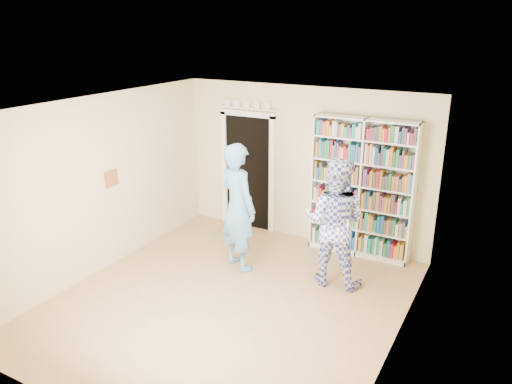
% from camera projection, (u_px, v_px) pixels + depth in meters
% --- Properties ---
extents(floor, '(5.00, 5.00, 0.00)m').
position_uv_depth(floor, '(229.00, 301.00, 6.96)').
color(floor, '#A97A52').
rests_on(floor, ground).
extents(ceiling, '(5.00, 5.00, 0.00)m').
position_uv_depth(ceiling, '(226.00, 107.00, 6.09)').
color(ceiling, white).
rests_on(ceiling, wall_back).
extents(wall_back, '(4.50, 0.00, 4.50)m').
position_uv_depth(wall_back, '(304.00, 165.00, 8.60)').
color(wall_back, beige).
rests_on(wall_back, floor).
extents(wall_left, '(0.00, 5.00, 5.00)m').
position_uv_depth(wall_left, '(101.00, 185.00, 7.54)').
color(wall_left, beige).
rests_on(wall_left, floor).
extents(wall_right, '(0.00, 5.00, 5.00)m').
position_uv_depth(wall_right, '(401.00, 245.00, 5.50)').
color(wall_right, beige).
rests_on(wall_right, floor).
extents(bookshelf, '(1.66, 0.31, 2.29)m').
position_uv_depth(bookshelf, '(362.00, 188.00, 8.03)').
color(bookshelf, white).
rests_on(bookshelf, floor).
extents(doorway, '(1.10, 0.08, 2.43)m').
position_uv_depth(doorway, '(248.00, 166.00, 9.13)').
color(doorway, black).
rests_on(doorway, floor).
extents(wall_art, '(0.03, 0.25, 0.25)m').
position_uv_depth(wall_art, '(111.00, 178.00, 7.69)').
color(wall_art, brown).
rests_on(wall_art, wall_left).
extents(man_blue, '(0.87, 0.74, 2.01)m').
position_uv_depth(man_blue, '(238.00, 207.00, 7.62)').
color(man_blue, '#5895C5').
rests_on(man_blue, floor).
extents(man_plaid, '(0.98, 0.79, 1.92)m').
position_uv_depth(man_plaid, '(334.00, 222.00, 7.17)').
color(man_plaid, '#333E9C').
rests_on(man_plaid, floor).
extents(paper_sheet, '(0.18, 0.09, 0.28)m').
position_uv_depth(paper_sheet, '(341.00, 230.00, 6.95)').
color(paper_sheet, white).
rests_on(paper_sheet, man_plaid).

